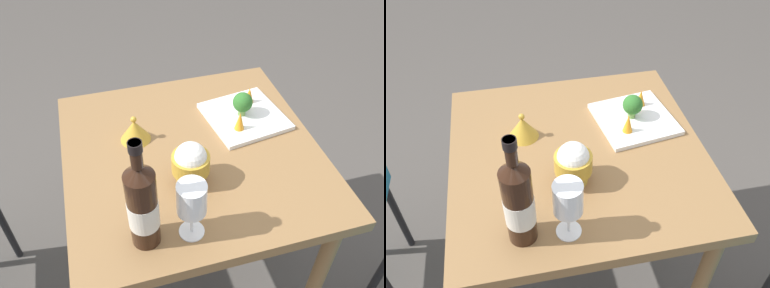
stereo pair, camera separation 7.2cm
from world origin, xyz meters
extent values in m
plane|color=#4C4742|center=(0.00, 0.00, 0.00)|extent=(8.00, 8.00, 0.00)
cube|color=olive|center=(0.00, 0.00, 0.74)|extent=(0.80, 0.80, 0.04)
cylinder|color=olive|center=(-0.34, -0.34, 0.36)|extent=(0.05, 0.05, 0.72)
cylinder|color=olive|center=(-0.34, 0.34, 0.36)|extent=(0.05, 0.05, 0.72)
cylinder|color=black|center=(0.03, -0.74, 0.21)|extent=(0.03, 0.03, 0.43)
cylinder|color=black|center=(-0.31, -0.74, 0.21)|extent=(0.03, 0.03, 0.43)
cylinder|color=black|center=(0.29, -0.20, 0.88)|extent=(0.07, 0.08, 0.24)
cone|color=black|center=(0.29, -0.20, 1.01)|extent=(0.07, 0.08, 0.03)
cylinder|color=black|center=(0.29, -0.20, 1.06)|extent=(0.03, 0.03, 0.07)
cylinder|color=black|center=(0.29, -0.20, 1.08)|extent=(0.03, 0.03, 0.02)
cylinder|color=silver|center=(0.29, -0.20, 0.87)|extent=(0.08, 0.08, 0.08)
cylinder|color=white|center=(0.30, -0.08, 0.76)|extent=(0.07, 0.07, 0.00)
cylinder|color=white|center=(0.30, -0.08, 0.81)|extent=(0.01, 0.01, 0.08)
cylinder|color=white|center=(0.30, -0.08, 0.89)|extent=(0.08, 0.08, 0.09)
cone|color=gold|center=(0.12, -0.04, 0.78)|extent=(0.08, 0.08, 0.04)
cylinder|color=gold|center=(0.12, -0.04, 0.83)|extent=(0.11, 0.11, 0.05)
sphere|color=white|center=(0.12, -0.04, 0.85)|extent=(0.09, 0.09, 0.09)
cone|color=gold|center=(-0.11, -0.16, 0.80)|extent=(0.10, 0.10, 0.07)
sphere|color=gold|center=(-0.11, -0.16, 0.84)|extent=(0.02, 0.02, 0.02)
cube|color=white|center=(-0.11, 0.22, 0.77)|extent=(0.28, 0.28, 0.02)
cylinder|color=#729E4C|center=(-0.11, 0.21, 0.79)|extent=(0.03, 0.03, 0.03)
sphere|color=#2D6B28|center=(-0.11, 0.21, 0.83)|extent=(0.07, 0.07, 0.07)
cone|color=orange|center=(-0.18, 0.26, 0.80)|extent=(0.03, 0.03, 0.06)
cone|color=orange|center=(-0.05, 0.18, 0.81)|extent=(0.03, 0.03, 0.07)
camera|label=1|loc=(0.90, -0.25, 1.65)|focal=38.06mm
camera|label=2|loc=(0.92, -0.19, 1.65)|focal=38.06mm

